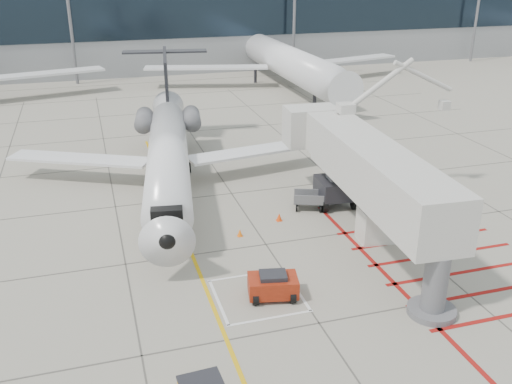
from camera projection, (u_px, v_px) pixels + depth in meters
name	position (u px, v px, depth m)	size (l,w,h in m)	color
ground_plane	(289.00, 279.00, 29.48)	(260.00, 260.00, 0.00)	#9B9686
regional_jet	(166.00, 145.00, 37.48)	(24.15, 30.45, 7.98)	silver
jet_bridge	(378.00, 184.00, 31.18)	(9.30, 19.63, 7.85)	beige
pushback_tug	(273.00, 285.00, 27.68)	(2.40, 1.50, 1.40)	maroon
baggage_cart	(309.00, 200.00, 37.43)	(1.96, 1.24, 1.24)	#595A5E
ground_power_unit	(382.00, 223.00, 33.20)	(2.65, 1.55, 2.10)	silver
cone_nose	(240.00, 233.00, 33.92)	(0.32, 0.32, 0.45)	orange
cone_side	(279.00, 217.00, 35.90)	(0.37, 0.37, 0.51)	#F0420C
terminal_building	(201.00, 13.00, 91.37)	(180.00, 28.00, 14.00)	gray
terminal_glass_band	(221.00, 14.00, 78.56)	(180.00, 0.10, 6.00)	black
bg_aircraft_c	(282.00, 39.00, 72.04)	(34.66, 38.51, 11.55)	silver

